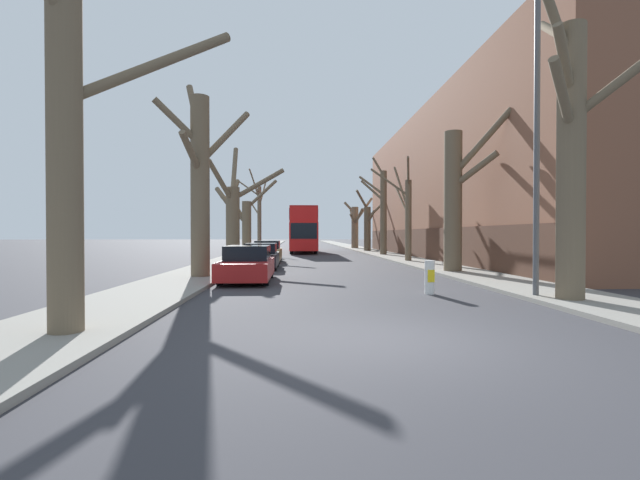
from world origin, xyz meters
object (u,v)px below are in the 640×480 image
street_tree_left_3 (246,224)px  street_tree_right_4 (368,226)px  street_tree_right_3 (382,210)px  double_decker_bus (303,228)px  street_tree_left_4 (259,213)px  parked_car_1 (261,257)px  lamp_post (534,123)px  street_tree_left_1 (200,179)px  street_tree_right_1 (455,196)px  parked_car_0 (247,264)px  street_tree_right_0 (571,146)px  street_tree_right_2 (406,212)px  parked_car_2 (267,252)px  street_tree_right_5 (355,225)px  street_tree_left_2 (234,214)px  street_tree_left_0 (65,94)px  traffic_bollard (430,277)px

street_tree_left_3 → street_tree_right_4: bearing=37.8°
street_tree_right_3 → double_decker_bus: 9.49m
street_tree_left_4 → double_decker_bus: 5.59m
parked_car_1 → lamp_post: size_ratio=0.45×
street_tree_left_1 → street_tree_left_3: 17.73m
street_tree_left_4 → street_tree_right_1: size_ratio=1.17×
parked_car_0 → street_tree_right_0: bearing=-32.8°
street_tree_right_2 → street_tree_right_3: street_tree_right_3 is taller
parked_car_2 → street_tree_right_5: bearing=69.7°
street_tree_left_2 → parked_car_1: 4.64m
street_tree_right_1 → street_tree_right_3: (-0.07, 16.78, 0.31)m
street_tree_left_0 → street_tree_right_4: 38.48m
street_tree_right_1 → parked_car_0: 10.23m
street_tree_right_4 → street_tree_right_5: (-0.11, 8.90, 0.31)m
street_tree_right_5 → traffic_bollard: size_ratio=6.28×
street_tree_right_0 → traffic_bollard: street_tree_right_0 is taller
double_decker_bus → street_tree_right_2: bearing=-66.6°
street_tree_left_0 → street_tree_left_1: street_tree_left_0 is taller
street_tree_left_3 → parked_car_1: (2.21, -12.53, -2.07)m
street_tree_right_2 → double_decker_bus: 16.60m
street_tree_right_0 → street_tree_right_2: 16.87m
street_tree_left_1 → street_tree_left_4: street_tree_left_4 is taller
street_tree_left_1 → double_decker_bus: street_tree_left_1 is taller
street_tree_left_4 → street_tree_right_5: bearing=34.1°
parked_car_0 → lamp_post: 10.86m
street_tree_left_0 → street_tree_right_1: street_tree_left_0 is taller
street_tree_left_2 → parked_car_1: (1.91, -3.46, -2.44)m
street_tree_left_0 → street_tree_right_2: size_ratio=1.42×
street_tree_right_4 → parked_car_1: street_tree_right_4 is taller
street_tree_left_0 → parked_car_1: street_tree_left_0 is taller
parked_car_2 → lamp_post: (8.56, -16.56, 4.29)m
street_tree_left_0 → street_tree_right_1: bearing=46.0°
street_tree_left_4 → parked_car_2: size_ratio=1.96×
street_tree_right_4 → lamp_post: size_ratio=0.72×
street_tree_right_2 → parked_car_0: street_tree_right_2 is taller
street_tree_left_0 → parked_car_2: 20.91m
street_tree_right_3 → double_decker_bus: street_tree_right_3 is taller
parked_car_0 → street_tree_right_4: bearing=71.2°
parked_car_0 → traffic_bollard: 7.16m
street_tree_right_3 → street_tree_right_2: bearing=-91.0°
parked_car_2 → street_tree_left_3: bearing=107.1°
street_tree_right_2 → parked_car_1: (-9.14, -4.87, -2.64)m
street_tree_left_3 → lamp_post: 26.17m
street_tree_left_0 → street_tree_right_1: size_ratio=1.26×
street_tree_left_0 → parked_car_2: street_tree_left_0 is taller
street_tree_left_2 → street_tree_right_0: (11.05, -15.44, 1.07)m
street_tree_left_4 → street_tree_right_4: street_tree_left_4 is taller
parked_car_1 → street_tree_right_0: bearing=-52.7°
street_tree_right_2 → lamp_post: (-0.58, -16.08, 1.67)m
street_tree_left_1 → street_tree_right_0: bearing=-31.5°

